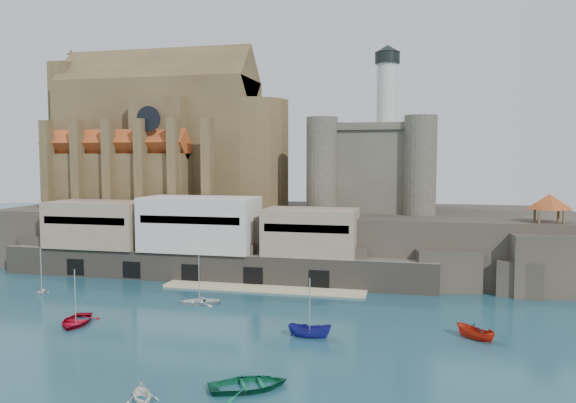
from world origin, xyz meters
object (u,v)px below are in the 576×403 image
(pavilion, at_px, (549,204))
(boat_0, at_px, (76,324))
(church, at_px, (168,143))
(boat_2, at_px, (310,337))
(castle_keep, at_px, (374,163))
(boat_1, at_px, (142,401))

(pavilion, xyz_separation_m, boat_0, (-56.42, -29.57, -12.73))
(pavilion, bearing_deg, church, 166.52)
(boat_2, bearing_deg, castle_keep, -2.75)
(boat_2, bearing_deg, boat_1, 153.83)
(church, xyz_separation_m, boat_2, (36.96, -43.92, -22.13))
(boat_0, xyz_separation_m, boat_1, (17.43, -17.17, 0.00))
(pavilion, bearing_deg, castle_keep, 149.82)
(pavilion, height_order, boat_2, pavilion)
(boat_0, bearing_deg, boat_2, -11.53)
(church, height_order, castle_keep, church)
(castle_keep, xyz_separation_m, boat_2, (-3.25, -43.14, -18.31))
(boat_0, distance_m, boat_1, 24.47)
(castle_keep, relative_size, boat_2, 6.17)
(boat_0, relative_size, boat_2, 1.33)
(castle_keep, height_order, pavilion, castle_keep)
(castle_keep, bearing_deg, boat_1, -101.94)
(church, height_order, boat_1, church)
(pavilion, distance_m, boat_1, 62.19)
(castle_keep, distance_m, pavilion, 30.50)
(church, distance_m, boat_2, 61.52)
(church, distance_m, pavilion, 68.65)
(church, bearing_deg, boat_2, -49.92)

